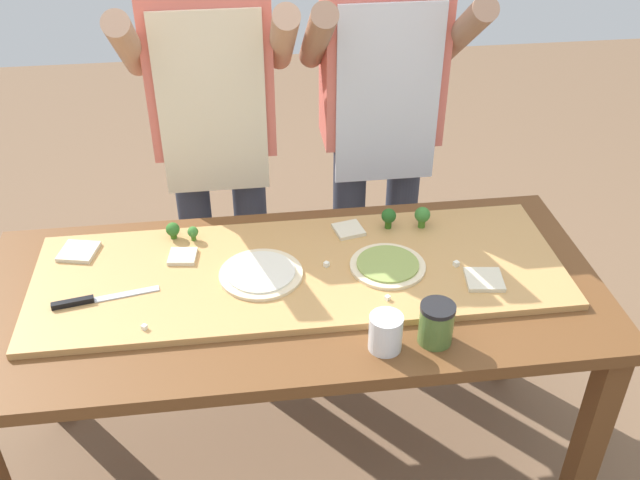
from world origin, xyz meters
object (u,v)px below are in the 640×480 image
object	(u,v)px
pizza_slice_center	(79,251)
flour_cup	(385,334)
broccoli_floret_front_mid	(422,216)
broccoli_floret_center_left	(389,217)
cook_right	(381,112)
broccoli_floret_front_right	(173,230)
sauce_jar	(436,323)
pizza_slice_near_left	(349,230)
broccoli_floret_back_mid	(193,232)
chefs_knife	(91,300)
cheese_crumble_b	(456,264)
pizza_whole_pesto_green	(388,265)
cheese_crumble_d	(144,327)
prep_table	(294,313)
pizza_whole_white_garlic	(261,273)
pizza_slice_near_right	(183,256)
cheese_crumble_c	(326,264)
cook_left	(214,121)
cheese_crumble_a	(388,298)
pizza_slice_far_left	(484,280)

from	to	relation	value
pizza_slice_center	flour_cup	world-z (taller)	flour_cup
broccoli_floret_front_mid	broccoli_floret_center_left	size ratio (longest dim) A/B	1.03
broccoli_floret_center_left	cook_right	world-z (taller)	cook_right
broccoli_floret_front_right	flour_cup	size ratio (longest dim) A/B	0.53
sauce_jar	cook_right	size ratio (longest dim) A/B	0.07
sauce_jar	cook_right	xyz separation A→B (m)	(0.03, 0.91, 0.17)
pizza_slice_near_left	pizza_slice_center	bearing A→B (deg)	-179.13
pizza_slice_center	broccoli_floret_back_mid	world-z (taller)	broccoli_floret_back_mid
chefs_knife	flour_cup	bearing A→B (deg)	-18.72
pizza_slice_near_left	cheese_crumble_b	size ratio (longest dim) A/B	5.80
pizza_whole_pesto_green	cook_right	bearing A→B (deg)	81.28
cheese_crumble_d	cook_right	bearing A→B (deg)	46.00
prep_table	chefs_knife	size ratio (longest dim) A/B	6.21
flour_cup	chefs_knife	bearing A→B (deg)	161.28
broccoli_floret_front_right	cheese_crumble_d	world-z (taller)	broccoli_floret_front_right
pizza_whole_pesto_green	pizza_whole_white_garlic	world-z (taller)	same
pizza_slice_center	pizza_slice_near_right	size ratio (longest dim) A/B	1.30
prep_table	flour_cup	xyz separation A→B (m)	(0.21, -0.28, 0.14)
broccoli_floret_center_left	cheese_crumble_c	bearing A→B (deg)	-141.15
broccoli_floret_front_mid	broccoli_floret_back_mid	bearing A→B (deg)	178.56
pizza_whole_white_garlic	cheese_crumble_d	xyz separation A→B (m)	(-0.31, -0.19, -0.00)
broccoli_floret_front_right	cook_right	bearing A→B (deg)	28.37
chefs_knife	cheese_crumble_b	xyz separation A→B (m)	(1.02, 0.03, 0.00)
pizza_slice_near_right	cheese_crumble_d	distance (m)	0.31
broccoli_floret_front_mid	cook_left	bearing A→B (deg)	145.97
flour_cup	cheese_crumble_b	bearing A→B (deg)	46.94
broccoli_floret_front_right	cheese_crumble_a	xyz separation A→B (m)	(0.58, -0.37, -0.02)
broccoli_floret_back_mid	cheese_crumble_b	distance (m)	0.78
broccoli_floret_back_mid	cook_left	bearing A→B (deg)	78.61
broccoli_floret_front_mid	sauce_jar	distance (m)	0.50
pizza_slice_center	cook_right	bearing A→B (deg)	23.52
pizza_whole_pesto_green	cheese_crumble_a	bearing A→B (deg)	-102.02
prep_table	cook_left	bearing A→B (deg)	107.17
chefs_knife	cheese_crumble_d	size ratio (longest dim) A/B	21.92
chefs_knife	pizza_slice_far_left	size ratio (longest dim) A/B	2.77
flour_cup	sauce_jar	bearing A→B (deg)	3.92
prep_table	chefs_knife	bearing A→B (deg)	-177.35
pizza_slice_near_right	cheese_crumble_d	bearing A→B (deg)	-106.24
flour_cup	cook_left	size ratio (longest dim) A/B	0.06
prep_table	cheese_crumble_d	size ratio (longest dim) A/B	136.16
cheese_crumble_d	cook_right	xyz separation A→B (m)	(0.77, 0.79, 0.20)
cheese_crumble_a	pizza_slice_far_left	bearing A→B (deg)	8.96
cook_left	broccoli_floret_back_mid	bearing A→B (deg)	-101.39
broccoli_floret_back_mid	cook_right	bearing A→B (deg)	31.78
pizza_slice_center	cheese_crumble_c	distance (m)	0.73
flour_cup	sauce_jar	xyz separation A→B (m)	(0.13, 0.01, 0.01)
cook_left	pizza_slice_far_left	bearing A→B (deg)	-44.44
broccoli_floret_back_mid	flour_cup	xyz separation A→B (m)	(0.48, -0.52, -0.00)
broccoli_floret_front_mid	cheese_crumble_d	world-z (taller)	broccoli_floret_front_mid
pizza_whole_white_garlic	pizza_slice_far_left	world-z (taller)	pizza_whole_white_garlic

